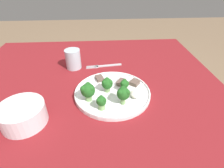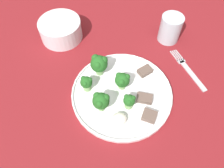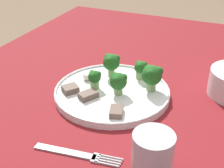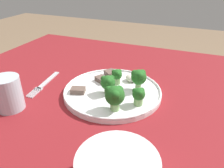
% 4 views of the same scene
% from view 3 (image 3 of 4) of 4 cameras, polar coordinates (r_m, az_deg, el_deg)
% --- Properties ---
extents(table, '(1.26, 1.12, 0.70)m').
position_cam_3_polar(table, '(0.85, 6.85, -6.32)').
color(table, maroon).
rests_on(table, ground_plane).
extents(dinner_plate, '(0.29, 0.29, 0.02)m').
position_cam_3_polar(dinner_plate, '(0.78, 0.01, -1.44)').
color(dinner_plate, white).
rests_on(dinner_plate, table).
extents(fork, '(0.04, 0.17, 0.00)m').
position_cam_3_polar(fork, '(0.61, -6.54, -12.61)').
color(fork, '#B2B2B7').
rests_on(fork, table).
extents(drinking_glass, '(0.07, 0.07, 0.09)m').
position_cam_3_polar(drinking_glass, '(0.55, 7.36, -13.47)').
color(drinking_glass, '#B2C1CC').
rests_on(drinking_glass, table).
extents(broccoli_floret_near_rim_left, '(0.05, 0.04, 0.07)m').
position_cam_3_polar(broccoli_floret_near_rim_left, '(0.83, -0.13, 4.02)').
color(broccoli_floret_near_rim_left, '#7FA866').
rests_on(broccoli_floret_near_rim_left, dinner_plate).
extents(broccoli_floret_center_left, '(0.05, 0.05, 0.07)m').
position_cam_3_polar(broccoli_floret_center_left, '(0.77, 7.40, 1.58)').
color(broccoli_floret_center_left, '#7FA866').
rests_on(broccoli_floret_center_left, dinner_plate).
extents(broccoli_floret_back_left, '(0.04, 0.04, 0.06)m').
position_cam_3_polar(broccoli_floret_back_left, '(0.75, 1.17, 0.47)').
color(broccoli_floret_back_left, '#7FA866').
rests_on(broccoli_floret_back_left, dinner_plate).
extents(broccoli_floret_front_left, '(0.03, 0.03, 0.05)m').
position_cam_3_polar(broccoli_floret_front_left, '(0.78, -3.22, 1.12)').
color(broccoli_floret_front_left, '#7FA866').
rests_on(broccoli_floret_front_left, dinner_plate).
extents(broccoli_floret_center_back, '(0.03, 0.03, 0.05)m').
position_cam_3_polar(broccoli_floret_center_back, '(0.83, 5.25, 2.89)').
color(broccoli_floret_center_back, '#7FA866').
rests_on(broccoli_floret_center_back, dinner_plate).
extents(meat_slice_front_slice, '(0.05, 0.05, 0.01)m').
position_cam_3_polar(meat_slice_front_slice, '(0.75, -4.36, -2.03)').
color(meat_slice_front_slice, brown).
rests_on(meat_slice_front_slice, dinner_plate).
extents(meat_slice_middle_slice, '(0.05, 0.04, 0.01)m').
position_cam_3_polar(meat_slice_middle_slice, '(0.69, 0.79, -5.04)').
color(meat_slice_middle_slice, brown).
rests_on(meat_slice_middle_slice, dinner_plate).
extents(meat_slice_rear_slice, '(0.05, 0.05, 0.02)m').
position_cam_3_polar(meat_slice_rear_slice, '(0.78, -7.64, -0.92)').
color(meat_slice_rear_slice, brown).
rests_on(meat_slice_rear_slice, dinner_plate).
extents(sauce_dollop, '(0.04, 0.04, 0.02)m').
position_cam_3_polar(sauce_dollop, '(0.83, -4.12, 1.66)').
color(sauce_dollop, silver).
rests_on(sauce_dollop, dinner_plate).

